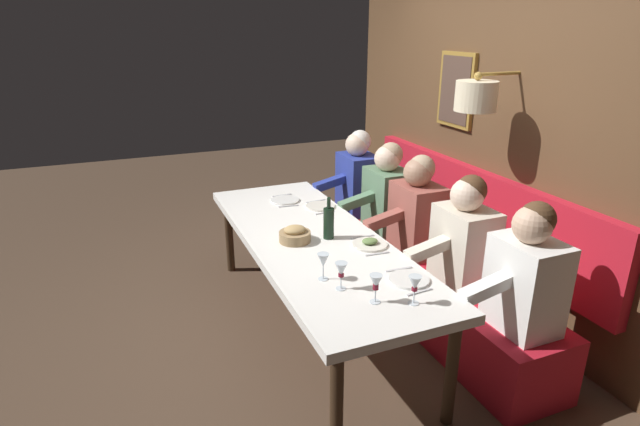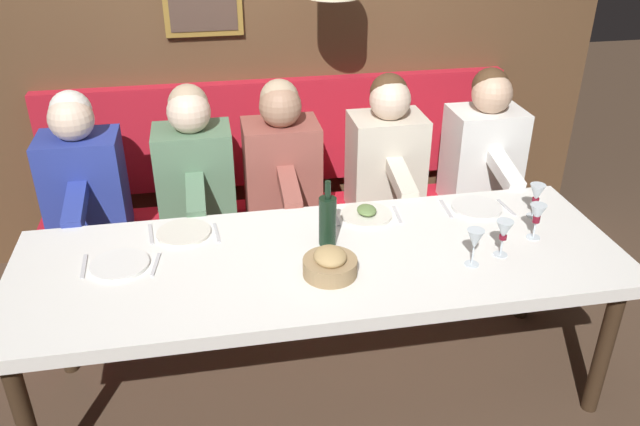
% 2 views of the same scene
% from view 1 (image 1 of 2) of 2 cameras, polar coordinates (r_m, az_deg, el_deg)
% --- Properties ---
extents(ground_plane, '(12.00, 12.00, 0.00)m').
position_cam_1_polar(ground_plane, '(3.94, -0.72, -12.72)').
color(ground_plane, '#4C3828').
extents(dining_table, '(0.90, 2.58, 0.74)m').
position_cam_1_polar(dining_table, '(3.61, -0.77, -3.68)').
color(dining_table, white).
rests_on(dining_table, ground_plane).
extents(banquette_bench, '(0.52, 2.78, 0.45)m').
position_cam_1_polar(banquette_bench, '(4.19, 10.73, -7.37)').
color(banquette_bench, red).
rests_on(banquette_bench, ground_plane).
extents(back_wall_panel, '(0.59, 3.98, 2.90)m').
position_cam_1_polar(back_wall_panel, '(4.15, 18.50, 8.42)').
color(back_wall_panel, brown).
rests_on(back_wall_panel, ground_plane).
extents(diner_nearest, '(0.60, 0.40, 0.79)m').
position_cam_1_polar(diner_nearest, '(3.17, 22.14, -6.15)').
color(diner_nearest, white).
rests_on(diner_nearest, banquette_bench).
extents(diner_near, '(0.60, 0.40, 0.79)m').
position_cam_1_polar(diner_near, '(3.55, 15.86, -2.53)').
color(diner_near, beige).
rests_on(diner_near, banquette_bench).
extents(diner_middle, '(0.60, 0.40, 0.79)m').
position_cam_1_polar(diner_middle, '(3.99, 10.80, 0.44)').
color(diner_middle, '#934C42').
rests_on(diner_middle, banquette_bench).
extents(diner_far, '(0.60, 0.40, 0.79)m').
position_cam_1_polar(diner_far, '(4.36, 7.53, 2.35)').
color(diner_far, '#567A5B').
rests_on(diner_far, banquette_bench).
extents(diner_farthest, '(0.60, 0.40, 0.79)m').
position_cam_1_polar(diner_farthest, '(4.83, 4.22, 4.27)').
color(diner_farthest, '#283893').
rests_on(diner_farthest, banquette_bench).
extents(place_setting_0, '(0.24, 0.32, 0.01)m').
position_cam_1_polar(place_setting_0, '(3.05, 9.93, -7.36)').
color(place_setting_0, silver).
rests_on(place_setting_0, dining_table).
extents(place_setting_1, '(0.24, 0.31, 0.05)m').
position_cam_1_polar(place_setting_1, '(3.47, 5.60, -3.43)').
color(place_setting_1, silver).
rests_on(place_setting_1, dining_table).
extents(place_setting_2, '(0.24, 0.32, 0.01)m').
position_cam_1_polar(place_setting_2, '(4.34, -3.93, 1.45)').
color(place_setting_2, white).
rests_on(place_setting_2, dining_table).
extents(place_setting_3, '(0.24, 0.32, 0.01)m').
position_cam_1_polar(place_setting_3, '(4.18, 0.04, 0.76)').
color(place_setting_3, silver).
rests_on(place_setting_3, dining_table).
extents(wine_glass_0, '(0.07, 0.07, 0.16)m').
position_cam_1_polar(wine_glass_0, '(2.87, 2.39, -6.47)').
color(wine_glass_0, silver).
rests_on(wine_glass_0, dining_table).
extents(wine_glass_1, '(0.07, 0.07, 0.16)m').
position_cam_1_polar(wine_glass_1, '(2.77, 10.59, -7.87)').
color(wine_glass_1, silver).
rests_on(wine_glass_1, dining_table).
extents(wine_glass_2, '(0.07, 0.07, 0.16)m').
position_cam_1_polar(wine_glass_2, '(2.97, 0.36, -5.43)').
color(wine_glass_2, silver).
rests_on(wine_glass_2, dining_table).
extents(wine_glass_3, '(0.07, 0.07, 0.16)m').
position_cam_1_polar(wine_glass_3, '(2.75, 6.28, -7.82)').
color(wine_glass_3, silver).
rests_on(wine_glass_3, dining_table).
extents(wine_bottle, '(0.08, 0.08, 0.30)m').
position_cam_1_polar(wine_bottle, '(3.54, 0.98, -1.08)').
color(wine_bottle, black).
rests_on(wine_bottle, dining_table).
extents(bread_bowl, '(0.22, 0.22, 0.12)m').
position_cam_1_polar(bread_bowl, '(3.52, -2.84, -2.46)').
color(bread_bowl, '#9E7F56').
rests_on(bread_bowl, dining_table).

